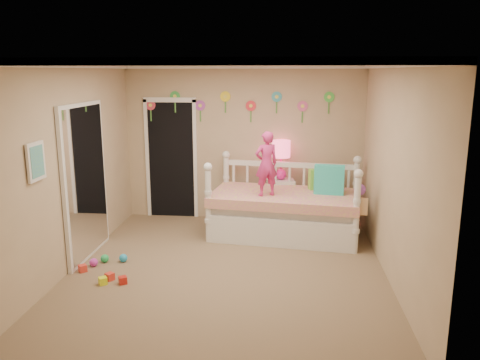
# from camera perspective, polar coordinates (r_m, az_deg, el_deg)

# --- Properties ---
(floor) EXTENTS (4.00, 4.50, 0.01)m
(floor) POSITION_cam_1_polar(r_m,az_deg,el_deg) (6.31, -1.45, -10.53)
(floor) COLOR #7F684C
(floor) RESTS_ON ground
(ceiling) EXTENTS (4.00, 4.50, 0.01)m
(ceiling) POSITION_cam_1_polar(r_m,az_deg,el_deg) (5.80, -1.60, 13.78)
(ceiling) COLOR white
(ceiling) RESTS_ON floor
(back_wall) EXTENTS (4.00, 0.01, 2.60)m
(back_wall) POSITION_cam_1_polar(r_m,az_deg,el_deg) (8.12, 0.42, 4.31)
(back_wall) COLOR tan
(back_wall) RESTS_ON floor
(left_wall) EXTENTS (0.01, 4.50, 2.60)m
(left_wall) POSITION_cam_1_polar(r_m,az_deg,el_deg) (6.47, -19.39, 1.38)
(left_wall) COLOR tan
(left_wall) RESTS_ON floor
(right_wall) EXTENTS (0.01, 4.50, 2.60)m
(right_wall) POSITION_cam_1_polar(r_m,az_deg,el_deg) (6.02, 17.75, 0.67)
(right_wall) COLOR tan
(right_wall) RESTS_ON floor
(crown_molding) EXTENTS (4.00, 4.50, 0.06)m
(crown_molding) POSITION_cam_1_polar(r_m,az_deg,el_deg) (5.80, -1.60, 13.48)
(crown_molding) COLOR white
(crown_molding) RESTS_ON ceiling
(daybed) EXTENTS (2.39, 1.49, 1.22)m
(daybed) POSITION_cam_1_polar(r_m,az_deg,el_deg) (7.40, 5.34, -2.04)
(daybed) COLOR white
(daybed) RESTS_ON floor
(pillow_turquoise) EXTENTS (0.46, 0.21, 0.44)m
(pillow_turquoise) POSITION_cam_1_polar(r_m,az_deg,el_deg) (7.35, 10.55, 0.04)
(pillow_turquoise) COLOR #26BFBE
(pillow_turquoise) RESTS_ON daybed
(pillow_lime) EXTENTS (0.36, 0.21, 0.32)m
(pillow_lime) POSITION_cam_1_polar(r_m,az_deg,el_deg) (7.64, 9.45, 0.09)
(pillow_lime) COLOR #86E144
(pillow_lime) RESTS_ON daybed
(child) EXTENTS (0.42, 0.35, 0.97)m
(child) POSITION_cam_1_polar(r_m,az_deg,el_deg) (7.10, 3.14, 1.94)
(child) COLOR #DB3180
(child) RESTS_ON daybed
(nightstand) EXTENTS (0.49, 0.41, 0.74)m
(nightstand) POSITION_cam_1_polar(r_m,az_deg,el_deg) (8.11, 4.80, -2.49)
(nightstand) COLOR white
(nightstand) RESTS_ON floor
(table_lamp) EXTENTS (0.30, 0.30, 0.66)m
(table_lamp) POSITION_cam_1_polar(r_m,az_deg,el_deg) (7.94, 4.91, 3.13)
(table_lamp) COLOR #F52098
(table_lamp) RESTS_ON nightstand
(closet_doorway) EXTENTS (0.90, 0.04, 2.07)m
(closet_doorway) POSITION_cam_1_polar(r_m,az_deg,el_deg) (8.36, -8.17, 2.57)
(closet_doorway) COLOR black
(closet_doorway) RESTS_ON back_wall
(flower_decals) EXTENTS (3.40, 0.02, 0.50)m
(flower_decals) POSITION_cam_1_polar(r_m,az_deg,el_deg) (8.05, -0.23, 8.81)
(flower_decals) COLOR #B2668C
(flower_decals) RESTS_ON back_wall
(mirror_closet) EXTENTS (0.07, 1.30, 2.10)m
(mirror_closet) POSITION_cam_1_polar(r_m,az_deg,el_deg) (6.77, -17.88, -0.19)
(mirror_closet) COLOR white
(mirror_closet) RESTS_ON left_wall
(wall_picture) EXTENTS (0.05, 0.34, 0.42)m
(wall_picture) POSITION_cam_1_polar(r_m,az_deg,el_deg) (5.63, -23.08, 2.04)
(wall_picture) COLOR white
(wall_picture) RESTS_ON left_wall
(hanging_bag) EXTENTS (0.20, 0.16, 0.36)m
(hanging_bag) POSITION_cam_1_polar(r_m,az_deg,el_deg) (6.88, 14.00, -2.37)
(hanging_bag) COLOR beige
(hanging_bag) RESTS_ON daybed
(toy_scatter) EXTENTS (1.10, 1.46, 0.11)m
(toy_scatter) POSITION_cam_1_polar(r_m,az_deg,el_deg) (6.31, -15.41, -10.49)
(toy_scatter) COLOR #996666
(toy_scatter) RESTS_ON floor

